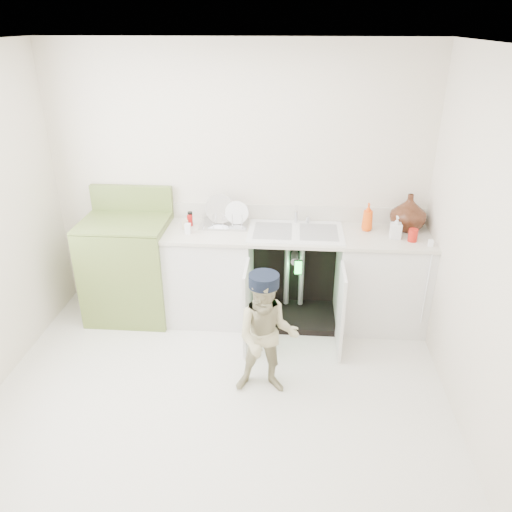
% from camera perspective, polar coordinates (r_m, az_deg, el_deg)
% --- Properties ---
extents(ground, '(3.50, 3.50, 0.00)m').
position_cam_1_polar(ground, '(3.98, -4.30, -15.99)').
color(ground, silver).
rests_on(ground, ground).
extents(room_shell, '(6.00, 5.50, 1.26)m').
position_cam_1_polar(room_shell, '(3.29, -5.01, 0.59)').
color(room_shell, beige).
rests_on(room_shell, ground).
extents(counter_run, '(2.44, 1.02, 1.23)m').
position_cam_1_polar(counter_run, '(4.67, 4.79, -2.03)').
color(counter_run, silver).
rests_on(counter_run, ground).
extents(avocado_stove, '(0.78, 0.65, 1.21)m').
position_cam_1_polar(avocado_stove, '(4.88, -14.27, -1.20)').
color(avocado_stove, olive).
rests_on(avocado_stove, ground).
extents(repair_worker, '(0.50, 0.91, 1.00)m').
position_cam_1_polar(repair_worker, '(3.75, 1.25, -9.03)').
color(repair_worker, tan).
rests_on(repair_worker, ground).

